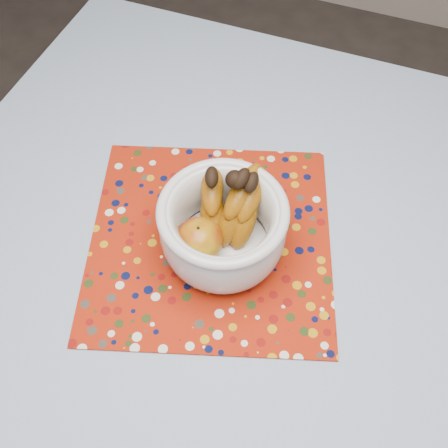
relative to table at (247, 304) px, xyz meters
The scene contains 4 objects.
table is the anchor object (origin of this frame).
tablecloth 0.08m from the table, ahead, with size 1.32×1.32×0.01m, color slate.
placemat 0.14m from the table, 148.24° to the left, with size 0.44×0.44×0.00m, color maroon.
fruit_bowl 0.19m from the table, 139.28° to the left, with size 0.22×0.23×0.17m.
Camera 1 is at (0.11, -0.40, 1.58)m, focal length 42.00 mm.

